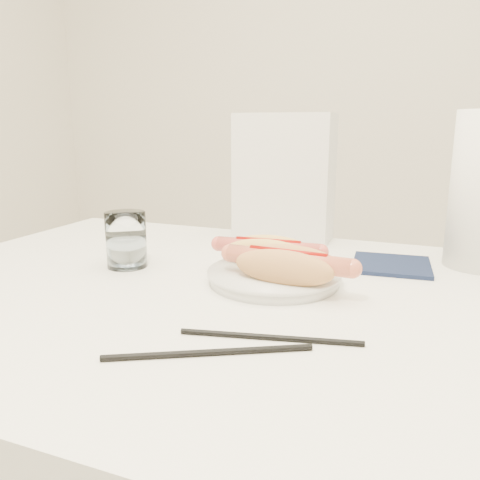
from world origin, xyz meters
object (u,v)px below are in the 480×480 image
at_px(plate, 274,278).
at_px(hotdog_left, 268,252).
at_px(table, 249,329).
at_px(hotdog_right, 287,266).
at_px(water_glass, 126,240).
at_px(napkin_box, 285,178).

distance_m(plate, hotdog_left, 0.05).
height_order(table, hotdog_right, hotdog_right).
relative_size(plate, water_glass, 2.09).
bearing_deg(plate, hotdog_left, 121.33).
bearing_deg(hotdog_left, water_glass, -172.96).
bearing_deg(hotdog_right, water_glass, 179.51).
bearing_deg(hotdog_left, napkin_box, 97.32).
relative_size(hotdog_left, napkin_box, 0.66).
bearing_deg(water_glass, napkin_box, 57.01).
relative_size(hotdog_right, napkin_box, 0.72).
relative_size(hotdog_left, water_glass, 1.80).
bearing_deg(table, napkin_box, 98.27).
bearing_deg(hotdog_right, table, -153.85).
height_order(hotdog_left, hotdog_right, hotdog_right).
distance_m(hotdog_right, water_glass, 0.30).
xyz_separation_m(water_glass, napkin_box, (0.20, 0.30, 0.09)).
distance_m(water_glass, napkin_box, 0.37).
bearing_deg(napkin_box, table, -83.95).
bearing_deg(table, hotdog_left, 90.83).
bearing_deg(water_glass, hotdog_left, 10.64).
distance_m(hotdog_left, napkin_box, 0.28).
bearing_deg(hotdog_left, hotdog_right, -56.52).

